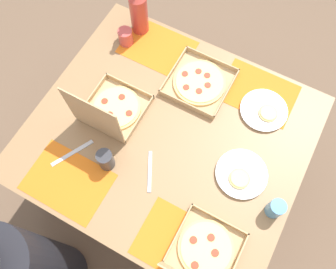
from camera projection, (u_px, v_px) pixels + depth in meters
ground_plane at (168, 177)px, 2.29m from camera, size 6.00×6.00×0.00m
dining_table at (168, 143)px, 1.72m from camera, size 1.25×1.11×0.73m
placemat_near_left at (258, 92)px, 1.71m from camera, size 0.36×0.26×0.00m
placemat_near_right at (158, 47)px, 1.81m from camera, size 0.36×0.26×0.00m
placemat_far_left at (181, 245)px, 1.43m from camera, size 0.36×0.26×0.00m
placemat_far_right at (68, 181)px, 1.53m from camera, size 0.36×0.26×0.00m
pizza_box_center at (199, 82)px, 1.71m from camera, size 0.30×0.30×0.04m
pizza_box_corner_left at (111, 110)px, 1.62m from camera, size 0.27×0.28×0.30m
pizza_box_edge_far at (203, 255)px, 1.37m from camera, size 0.26×0.29×0.30m
plate_far_right at (264, 111)px, 1.66m from camera, size 0.23×0.23×0.03m
plate_near_left at (241, 174)px, 1.54m from camera, size 0.23×0.23×0.03m
soda_bottle at (139, 11)px, 1.73m from camera, size 0.09×0.09×0.32m
cup_dark at (106, 160)px, 1.51m from camera, size 0.07×0.07×0.11m
cup_clear_right at (276, 209)px, 1.44m from camera, size 0.07×0.07×0.10m
cup_red at (126, 37)px, 1.78m from camera, size 0.07×0.07×0.09m
fork_by_near_right at (150, 171)px, 1.55m from camera, size 0.10×0.18×0.00m
knife_by_far_left at (72, 153)px, 1.58m from camera, size 0.11×0.19×0.00m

